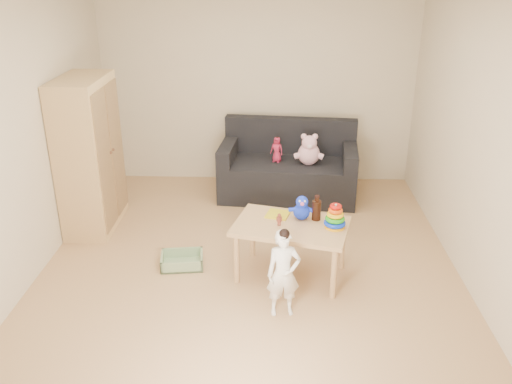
{
  "coord_description": "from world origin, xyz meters",
  "views": [
    {
      "loc": [
        0.23,
        -4.64,
        2.77
      ],
      "look_at": [
        0.05,
        0.25,
        0.65
      ],
      "focal_mm": 38.0,
      "sensor_mm": 36.0,
      "label": 1
    }
  ],
  "objects_px": {
    "play_table": "(290,250)",
    "toddler": "(283,275)",
    "wardrobe": "(89,155)",
    "sofa": "(288,179)"
  },
  "relations": [
    {
      "from": "play_table",
      "to": "wardrobe",
      "type": "bearing_deg",
      "value": 155.23
    },
    {
      "from": "wardrobe",
      "to": "sofa",
      "type": "distance_m",
      "value": 2.4
    },
    {
      "from": "play_table",
      "to": "toddler",
      "type": "xyz_separation_m",
      "value": [
        -0.07,
        -0.6,
        0.11
      ]
    },
    {
      "from": "wardrobe",
      "to": "toddler",
      "type": "distance_m",
      "value": 2.65
    },
    {
      "from": "play_table",
      "to": "toddler",
      "type": "height_order",
      "value": "toddler"
    },
    {
      "from": "wardrobe",
      "to": "play_table",
      "type": "bearing_deg",
      "value": -24.77
    },
    {
      "from": "play_table",
      "to": "toddler",
      "type": "bearing_deg",
      "value": -97.07
    },
    {
      "from": "sofa",
      "to": "toddler",
      "type": "distance_m",
      "value": 2.47
    },
    {
      "from": "wardrobe",
      "to": "sofa",
      "type": "xyz_separation_m",
      "value": [
        2.16,
        0.88,
        -0.6
      ]
    },
    {
      "from": "wardrobe",
      "to": "toddler",
      "type": "height_order",
      "value": "wardrobe"
    }
  ]
}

